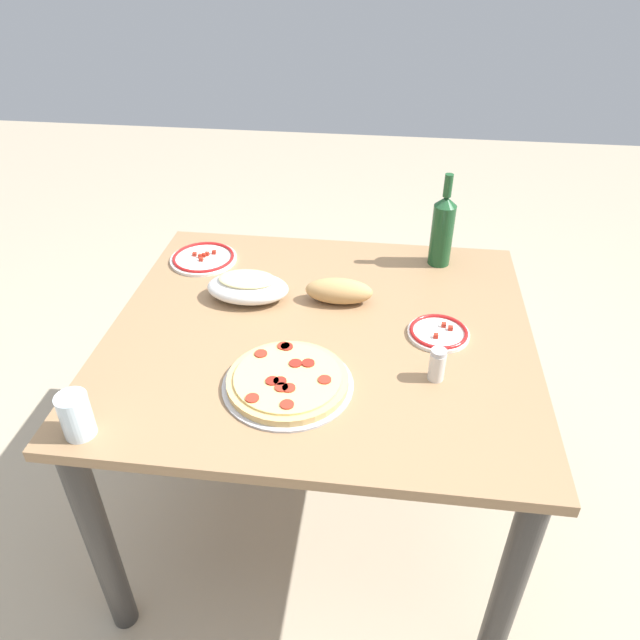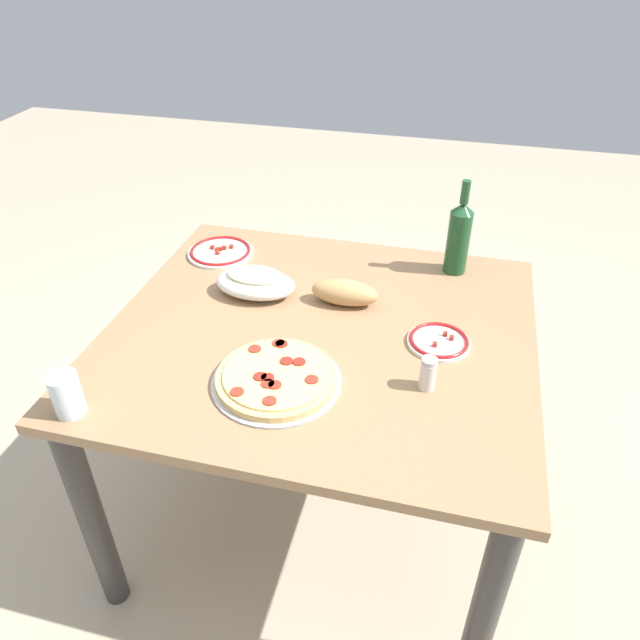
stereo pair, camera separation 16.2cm
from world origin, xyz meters
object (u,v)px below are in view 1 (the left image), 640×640
Objects in this scene: wine_bottle at (442,229)px; water_glass at (76,415)px; side_plate_near at (439,332)px; pepperoni_pizza at (288,381)px; baked_pasta_dish at (248,286)px; bread_loaf at (339,291)px; dining_table at (320,364)px; spice_shaker at (437,365)px; side_plate_far at (204,258)px.

wine_bottle is 1.18m from water_glass.
wine_bottle reaches higher than water_glass.
side_plate_near is at bearing 30.32° from water_glass.
wine_bottle is (0.38, 0.65, 0.11)m from pepperoni_pizza.
side_plate_near is at bearing -11.91° from baked_pasta_dish.
bread_loaf is at bearing 49.26° from water_glass.
bread_loaf reaches higher than dining_table.
spice_shaker is (0.53, -0.30, 0.00)m from baked_pasta_dish.
baked_pasta_dish is 1.23× the size of bread_loaf.
pepperoni_pizza is 0.68m from side_plate_far.
bread_loaf is at bearing 75.05° from dining_table.
dining_table is at bearing -37.92° from side_plate_far.
side_plate_far is at bearing -174.02° from wine_bottle.
baked_pasta_dish is 0.27m from bread_loaf.
side_plate_far is at bearing 133.94° from baked_pasta_dish.
wine_bottle is 0.58m from spice_shaker.
wine_bottle is 0.41m from side_plate_near.
pepperoni_pizza is at bearing -145.64° from side_plate_near.
wine_bottle reaches higher than pepperoni_pizza.
spice_shaker is (-0.03, -0.58, -0.08)m from wine_bottle.
water_glass is 0.78m from bread_loaf.
bread_loaf is at bearing 130.98° from spice_shaker.
water_glass is at bearing -93.71° from side_plate_far.
spice_shaker is (0.31, -0.17, 0.17)m from dining_table.
water_glass is 1.23× the size of spice_shaker.
pepperoni_pizza is 0.48m from water_glass.
side_plate_near is (0.79, 0.46, -0.04)m from water_glass.
baked_pasta_dish is (-0.23, 0.13, 0.16)m from dining_table.
wine_bottle is 1.40× the size of side_plate_far.
dining_table is 3.61× the size of pepperoni_pizza.
wine_bottle reaches higher than bread_loaf.
spice_shaker is at bearing -28.98° from baked_pasta_dish.
spice_shaker is at bearing 11.39° from pepperoni_pizza.
side_plate_near is at bearing -23.14° from side_plate_far.
baked_pasta_dish is at bearing -177.11° from bread_loaf.
side_plate_far reaches higher than dining_table.
side_plate_far is 1.10× the size of bread_loaf.
water_glass is (-0.81, -0.86, -0.07)m from wine_bottle.
water_glass reaches higher than bread_loaf.
pepperoni_pizza is 1.06× the size of wine_bottle.
water_glass is 0.55× the size of bread_loaf.
dining_table is 0.58m from wine_bottle.
pepperoni_pizza is at bearing -63.93° from baked_pasta_dish.
spice_shaker reaches higher than bread_loaf.
side_plate_far is (-0.19, 0.20, -0.03)m from baked_pasta_dish.
pepperoni_pizza is at bearing -168.61° from spice_shaker.
baked_pasta_dish is at bearing 151.02° from spice_shaker.
dining_table is 5.35× the size of side_plate_far.
wine_bottle is at bearing 5.98° from side_plate_far.
water_glass is at bearing -112.92° from baked_pasta_dish.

